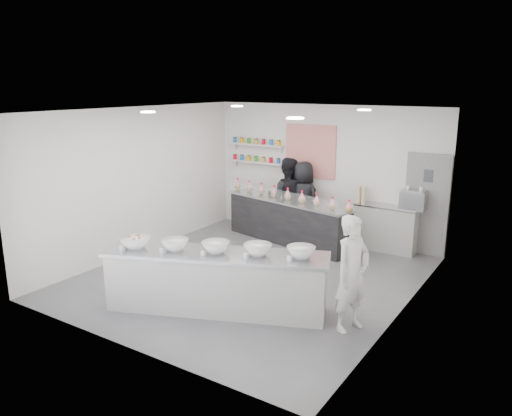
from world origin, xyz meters
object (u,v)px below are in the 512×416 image
Objects in this scene: woman_prep at (352,274)px; espresso_ledge at (385,228)px; back_bar at (287,221)px; prep_counter at (216,281)px; espresso_machine at (414,200)px; staff_left at (287,198)px; staff_right at (302,200)px.

espresso_ledge is at bearing 31.19° from woman_prep.
prep_counter is at bearing -65.97° from back_bar.
staff_left reaches higher than espresso_machine.
prep_counter is 4.04m from staff_left.
espresso_ledge is 0.71× the size of staff_left.
staff_left reaches higher than back_bar.
espresso_machine is at bearing 0.00° from espresso_ledge.
staff_right reaches higher than espresso_ledge.
espresso_ledge is 0.86m from espresso_machine.
staff_right is at bearing -174.53° from espresso_ledge.
prep_counter is 2.65× the size of espresso_ledge.
espresso_ledge is at bearing 30.45° from back_bar.
back_bar reaches higher than prep_counter.
espresso_ledge is at bearing 180.00° from espresso_machine.
espresso_ledge is (1.25, 4.21, 0.01)m from prep_counter.
prep_counter is 4.63m from espresso_machine.
back_bar is 0.63m from staff_right.
espresso_machine reaches higher than espresso_ledge.
woman_prep reaches higher than espresso_machine.
staff_right reaches higher than back_bar.
back_bar is at bearing 62.05° from woman_prep.
woman_prep is at bearing -35.51° from back_bar.
woman_prep reaches higher than prep_counter.
espresso_machine is at bearing -168.78° from staff_right.
espresso_machine is 0.28× the size of staff_right.
staff_right is (-0.63, 4.03, 0.42)m from prep_counter.
back_bar is 6.31× the size of espresso_machine.
espresso_machine is at bearing 26.73° from back_bar.
back_bar is 2.10m from espresso_ledge.
prep_counter is at bearing -106.48° from espresso_ledge.
woman_prep is 4.36m from staff_right.
prep_counter is 2.05× the size of woman_prep.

